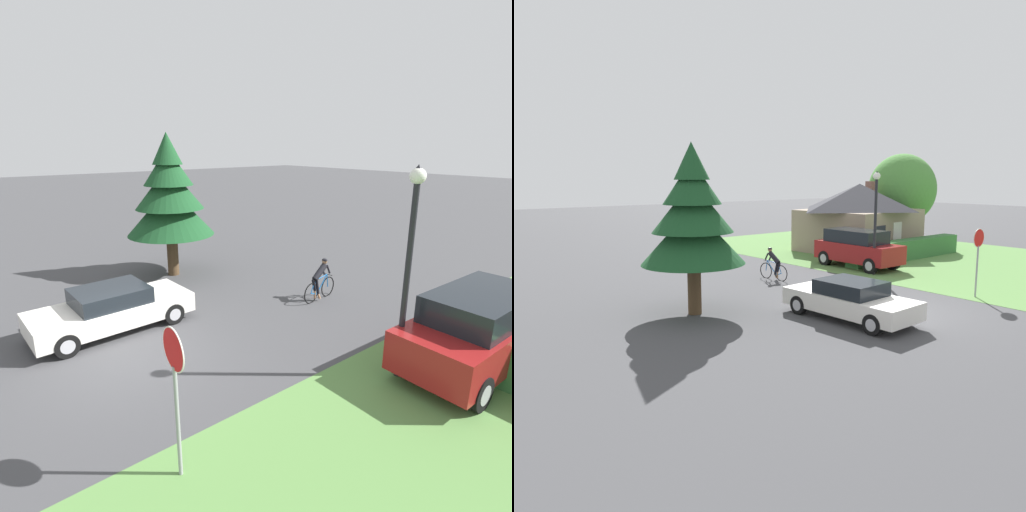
# 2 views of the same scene
# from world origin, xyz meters

# --- Properties ---
(ground_plane) EXTENTS (140.00, 140.00, 0.00)m
(ground_plane) POSITION_xyz_m (0.00, 0.00, 0.00)
(ground_plane) COLOR #424244
(sedan_left_lane) EXTENTS (2.03, 4.68, 1.32)m
(sedan_left_lane) POSITION_xyz_m (-1.95, 0.25, 0.66)
(sedan_left_lane) COLOR silver
(sedan_left_lane) RESTS_ON ground
(cyclist) EXTENTS (0.44, 1.73, 1.50)m
(cyclist) POSITION_xyz_m (0.26, 6.88, 0.71)
(cyclist) COLOR black
(cyclist) RESTS_ON ground
(parked_suv_right) EXTENTS (2.09, 4.67, 1.97)m
(parked_suv_right) POSITION_xyz_m (5.73, 6.56, 1.02)
(parked_suv_right) COLOR maroon
(parked_suv_right) RESTS_ON ground
(stop_sign) EXTENTS (0.74, 0.07, 2.72)m
(stop_sign) POSITION_xyz_m (4.25, -0.80, 1.93)
(stop_sign) COLOR gray
(stop_sign) RESTS_ON ground
(street_lamp) EXTENTS (0.35, 0.35, 4.99)m
(street_lamp) POSITION_xyz_m (4.80, 4.72, 3.19)
(street_lamp) COLOR black
(street_lamp) RESTS_ON ground
(conifer_tall_near) EXTENTS (3.55, 3.55, 5.86)m
(conifer_tall_near) POSITION_xyz_m (-5.60, 4.12, 3.33)
(conifer_tall_near) COLOR #4C3823
(conifer_tall_near) RESTS_ON ground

